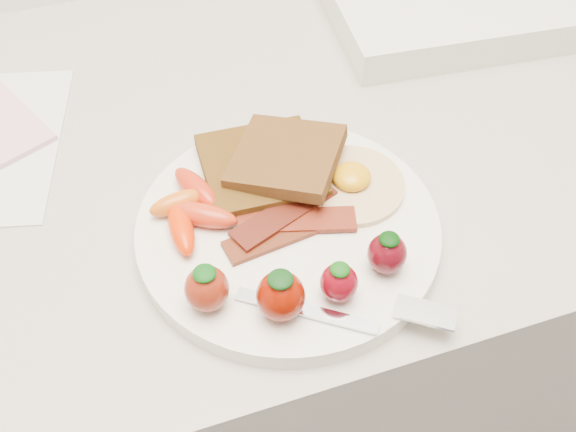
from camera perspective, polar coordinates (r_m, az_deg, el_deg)
name	(u,v)px	position (r m, az deg, el deg)	size (l,w,h in m)	color
counter	(255,356)	(1.10, -2.62, -10.97)	(2.00, 0.60, 0.90)	gray
plate	(288,230)	(0.64, 0.00, -1.11)	(0.27, 0.27, 0.02)	white
toast_lower	(261,167)	(0.68, -2.14, 3.89)	(0.11, 0.11, 0.01)	#3D230B
toast_upper	(286,157)	(0.66, -0.14, 4.66)	(0.09, 0.09, 0.01)	black
fried_egg	(351,183)	(0.67, 4.97, 2.65)	(0.11, 0.11, 0.02)	beige
bacon_strips	(287,222)	(0.63, -0.04, -0.50)	(0.12, 0.07, 0.01)	#4D180F
baby_carrots	(191,209)	(0.64, -7.70, 0.58)	(0.08, 0.11, 0.02)	#CB5812
strawberries	(294,282)	(0.57, 0.48, -5.23)	(0.18, 0.06, 0.05)	maroon
fork	(361,311)	(0.58, 5.76, -7.51)	(0.17, 0.09, 0.00)	white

